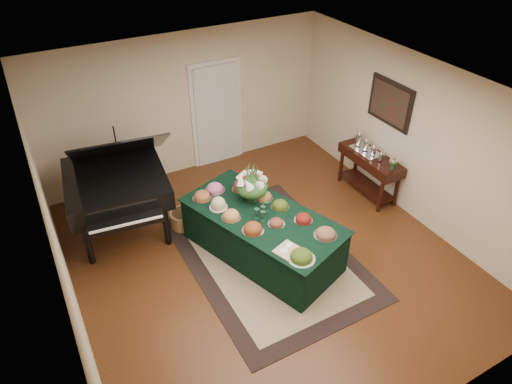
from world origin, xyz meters
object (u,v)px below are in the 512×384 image
mahogany_sideboard (370,164)px  floral_centerpiece (252,184)px  grand_piano (117,182)px  buffet_table (262,235)px

mahogany_sideboard → floral_centerpiece: bearing=-177.7°
grand_piano → mahogany_sideboard: grand_piano is taller
grand_piano → mahogany_sideboard: (4.20, -1.12, -0.31)m
grand_piano → mahogany_sideboard: bearing=-14.9°
buffet_table → floral_centerpiece: (0.06, 0.41, 0.68)m
buffet_table → mahogany_sideboard: size_ratio=2.07×
grand_piano → mahogany_sideboard: 4.36m
buffet_table → grand_piano: (-1.70, 1.63, 0.55)m
buffet_table → floral_centerpiece: floral_centerpiece is taller
buffet_table → grand_piano: grand_piano is taller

